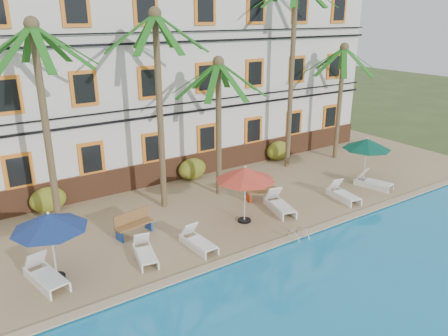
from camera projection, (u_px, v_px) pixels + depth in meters
ground at (268, 238)px, 16.96m from camera, size 100.00×100.00×0.00m
pool_deck at (202, 193)px, 20.84m from camera, size 30.00×12.00×0.25m
pool_coping at (284, 241)px, 16.16m from camera, size 30.00×0.35×0.06m
hotel_building at (152, 71)px, 23.00m from camera, size 25.40×6.44×10.22m
palm_a at (43, 103)px, 15.00m from camera, size 4.16×4.16×7.91m
palm_b at (158, 86)px, 17.37m from camera, size 4.16×4.16×8.24m
palm_c at (219, 107)px, 19.13m from camera, size 4.16×4.16×6.30m
palm_d at (293, 51)px, 22.07m from camera, size 4.16×4.16×9.89m
palm_e at (341, 85)px, 24.21m from camera, size 4.16×4.16×6.51m
shrub_left at (48, 200)px, 18.42m from camera, size 1.50×0.90×1.10m
shrub_mid at (192, 169)px, 22.08m from camera, size 1.50×0.90×1.10m
shrub_right at (278, 151)px, 25.04m from camera, size 1.50×0.90×1.10m
umbrella_blue at (49, 222)px, 13.28m from camera, size 2.32×2.32×2.33m
umbrella_red at (245, 174)px, 17.06m from camera, size 2.39×2.39×2.39m
umbrella_green at (367, 144)px, 21.17m from camera, size 2.33×2.33×2.33m
lounger_a at (45, 275)px, 13.57m from camera, size 1.06×2.01×0.90m
lounger_b at (145, 252)px, 14.93m from camera, size 0.93×1.75×0.79m
lounger_c at (198, 241)px, 15.66m from camera, size 0.72×1.73×0.80m
lounger_d at (279, 205)px, 18.58m from camera, size 1.13×2.01×0.90m
lounger_e at (343, 194)px, 19.74m from camera, size 0.90×1.85×0.84m
lounger_f at (373, 182)px, 21.14m from camera, size 1.08×1.86×0.83m
bench_left at (133, 223)px, 16.53m from camera, size 1.56×0.73×0.93m
bench_right at (261, 189)px, 19.74m from camera, size 1.57×0.79×0.93m
pool_ladder at (298, 238)px, 16.40m from camera, size 0.54×0.74×0.74m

